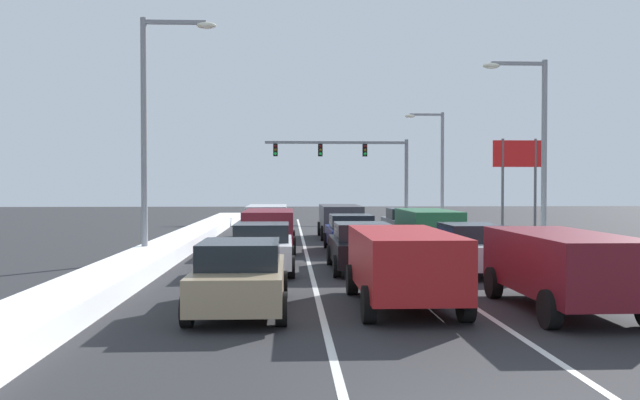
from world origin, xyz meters
TOP-DOWN VIEW (x-y plane):
  - ground_plane at (0.00, 17.29)m, footprint 120.00×120.00m
  - lane_stripe_between_right_lane_and_center_lane at (1.70, 21.61)m, footprint 0.14×47.53m
  - lane_stripe_between_center_lane_and_left_lane at (-1.70, 21.61)m, footprint 0.14×47.53m
  - snow_bank_right_shoulder at (7.00, 21.61)m, footprint 1.45×47.53m
  - snow_bank_left_shoulder at (-7.00, 21.61)m, footprint 1.60×47.53m
  - suv_maroon_right_lane_nearest at (3.43, 6.85)m, footprint 2.16×4.90m
  - sedan_silver_right_lane_second at (3.18, 13.12)m, footprint 2.00×4.50m
  - suv_green_right_lane_third at (3.33, 20.01)m, footprint 2.16×4.90m
  - sedan_gray_right_lane_fourth at (3.56, 26.77)m, footprint 2.00×4.50m
  - suv_red_center_lane_nearest at (0.12, 7.51)m, footprint 2.16×4.90m
  - sedan_black_center_lane_second at (-0.10, 13.73)m, footprint 2.00×4.50m
  - sedan_navy_center_lane_third at (0.11, 19.67)m, footprint 2.00×4.50m
  - suv_charcoal_center_lane_fourth at (0.24, 26.71)m, footprint 2.16×4.90m
  - sedan_tan_left_lane_nearest at (-3.42, 7.15)m, footprint 2.00×4.50m
  - sedan_white_left_lane_second at (-3.21, 13.67)m, footprint 2.00×4.50m
  - suv_maroon_left_lane_third at (-3.20, 20.12)m, footprint 2.16×4.90m
  - suv_silver_left_lane_fourth at (-3.49, 26.63)m, footprint 2.16×4.90m
  - traffic_light_gantry at (2.77, 43.20)m, footprint 10.94×0.47m
  - street_lamp_right_near at (7.59, 19.45)m, footprint 2.66×0.36m
  - street_lamp_right_mid at (7.47, 36.73)m, footprint 2.66×0.36m
  - street_lamp_left_mid at (-7.15, 16.71)m, footprint 2.66×0.36m
  - roadside_sign_right at (11.47, 32.26)m, footprint 3.20×0.16m

SIDE VIEW (x-z plane):
  - ground_plane at x=0.00m, z-range 0.00..0.00m
  - lane_stripe_between_right_lane_and_center_lane at x=1.70m, z-range 0.00..0.01m
  - lane_stripe_between_center_lane_and_left_lane at x=-1.70m, z-range 0.00..0.01m
  - snow_bank_right_shoulder at x=7.00m, z-range 0.00..0.49m
  - snow_bank_left_shoulder at x=-7.00m, z-range 0.00..0.53m
  - sedan_silver_right_lane_second at x=3.18m, z-range 0.01..1.52m
  - sedan_gray_right_lane_fourth at x=3.56m, z-range 0.01..1.52m
  - sedan_black_center_lane_second at x=-0.10m, z-range 0.01..1.52m
  - sedan_navy_center_lane_third at x=0.11m, z-range 0.01..1.52m
  - sedan_tan_left_lane_nearest at x=-3.42m, z-range 0.01..1.52m
  - sedan_white_left_lane_second at x=-3.21m, z-range 0.01..1.52m
  - suv_maroon_right_lane_nearest at x=3.43m, z-range 0.18..1.85m
  - suv_green_right_lane_third at x=3.33m, z-range 0.18..1.85m
  - suv_red_center_lane_nearest at x=0.12m, z-range 0.18..1.85m
  - suv_charcoal_center_lane_fourth at x=0.24m, z-range 0.18..1.85m
  - suv_maroon_left_lane_third at x=-3.20m, z-range 0.18..1.85m
  - suv_silver_left_lane_fourth at x=-3.49m, z-range 0.18..1.85m
  - roadside_sign_right at x=11.47m, z-range 1.27..6.77m
  - street_lamp_right_mid at x=7.47m, z-range 0.79..8.34m
  - street_lamp_right_near at x=7.59m, z-range 0.79..8.55m
  - traffic_light_gantry at x=2.77m, z-range 1.64..7.84m
  - street_lamp_left_mid at x=-7.15m, z-range 0.82..9.40m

